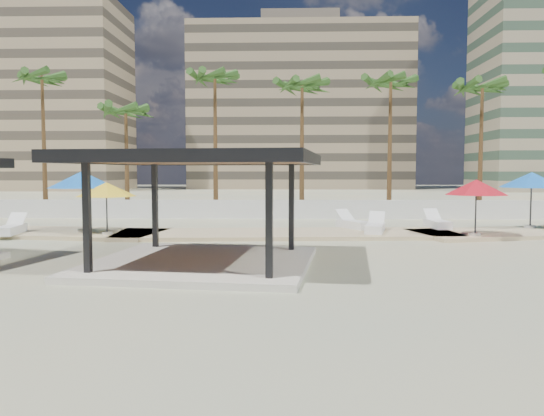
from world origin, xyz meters
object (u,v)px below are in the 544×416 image
at_px(umbrella_c, 476,187).
at_px(lounger_a, 11,229).
at_px(lounger_b, 375,227).
at_px(pavilion_central, 202,199).
at_px(lounger_c, 354,224).
at_px(lounger_d, 437,223).

distance_m(umbrella_c, lounger_a, 21.22).
height_order(umbrella_c, lounger_b, umbrella_c).
relative_size(lounger_a, lounger_b, 0.98).
distance_m(pavilion_central, lounger_c, 11.76).
relative_size(umbrella_c, lounger_b, 1.20).
distance_m(umbrella_c, lounger_c, 6.19).
bearing_deg(umbrella_c, lounger_d, 101.84).
distance_m(lounger_a, lounger_d, 20.68).
distance_m(lounger_a, lounger_b, 16.95).
bearing_deg(lounger_b, lounger_a, 108.10).
xyz_separation_m(pavilion_central, lounger_a, (-10.03, 6.99, -1.77)).
relative_size(pavilion_central, lounger_d, 3.30).
bearing_deg(pavilion_central, lounger_d, 51.70).
bearing_deg(lounger_d, pavilion_central, 131.29).
distance_m(lounger_c, lounger_d, 4.33).
height_order(umbrella_c, lounger_c, umbrella_c).
distance_m(lounger_b, lounger_c, 1.89).
xyz_separation_m(pavilion_central, lounger_c, (6.07, 9.91, -1.77)).
bearing_deg(lounger_a, pavilion_central, -133.60).
height_order(lounger_a, lounger_c, lounger_c).
distance_m(pavilion_central, umbrella_c, 13.06).
relative_size(lounger_c, lounger_d, 1.02).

